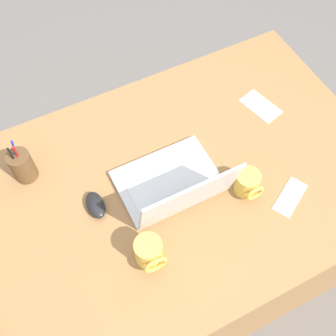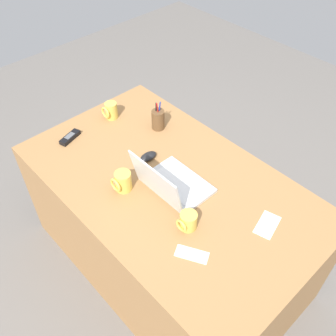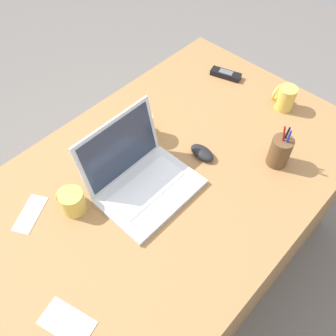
{
  "view_description": "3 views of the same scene",
  "coord_description": "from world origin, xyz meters",
  "px_view_note": "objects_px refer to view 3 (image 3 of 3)",
  "views": [
    {
      "loc": [
        0.26,
        0.6,
        1.95
      ],
      "look_at": [
        -0.06,
        -0.04,
        0.77
      ],
      "focal_mm": 45.01,
      "sensor_mm": 36.0,
      "label": 1
    },
    {
      "loc": [
        -0.95,
        0.89,
        2.13
      ],
      "look_at": [
        0.0,
        0.01,
        0.83
      ],
      "focal_mm": 40.38,
      "sensor_mm": 36.0,
      "label": 2
    },
    {
      "loc": [
        -0.51,
        -0.52,
        1.77
      ],
      "look_at": [
        0.01,
        -0.04,
        0.84
      ],
      "focal_mm": 38.73,
      "sensor_mm": 36.0,
      "label": 3
    }
  ],
  "objects_px": {
    "laptop": "(141,178)",
    "coffee_mug_spare": "(142,126)",
    "computer_mouse": "(202,153)",
    "coffee_mug_tall": "(72,201)",
    "pen_holder": "(280,151)",
    "coffee_mug_white": "(285,98)",
    "cordless_phone": "(226,74)"
  },
  "relations": [
    {
      "from": "coffee_mug_white",
      "to": "coffee_mug_tall",
      "type": "distance_m",
      "value": 0.92
    },
    {
      "from": "laptop",
      "to": "coffee_mug_spare",
      "type": "height_order",
      "value": "laptop"
    },
    {
      "from": "pen_holder",
      "to": "computer_mouse",
      "type": "bearing_deg",
      "value": 126.67
    },
    {
      "from": "laptop",
      "to": "pen_holder",
      "type": "distance_m",
      "value": 0.5
    },
    {
      "from": "laptop",
      "to": "coffee_mug_spare",
      "type": "xyz_separation_m",
      "value": [
        0.17,
        0.17,
        0.0
      ]
    },
    {
      "from": "coffee_mug_tall",
      "to": "coffee_mug_spare",
      "type": "xyz_separation_m",
      "value": [
        0.38,
        0.07,
        0.01
      ]
    },
    {
      "from": "laptop",
      "to": "coffee_mug_spare",
      "type": "distance_m",
      "value": 0.24
    },
    {
      "from": "cordless_phone",
      "to": "pen_holder",
      "type": "bearing_deg",
      "value": -121.28
    },
    {
      "from": "computer_mouse",
      "to": "coffee_mug_tall",
      "type": "xyz_separation_m",
      "value": [
        -0.46,
        0.16,
        0.03
      ]
    },
    {
      "from": "coffee_mug_tall",
      "to": "cordless_phone",
      "type": "height_order",
      "value": "coffee_mug_tall"
    },
    {
      "from": "coffee_mug_tall",
      "to": "computer_mouse",
      "type": "bearing_deg",
      "value": -19.48
    },
    {
      "from": "coffee_mug_tall",
      "to": "pen_holder",
      "type": "height_order",
      "value": "pen_holder"
    },
    {
      "from": "computer_mouse",
      "to": "cordless_phone",
      "type": "relative_size",
      "value": 0.71
    },
    {
      "from": "coffee_mug_white",
      "to": "pen_holder",
      "type": "distance_m",
      "value": 0.3
    },
    {
      "from": "cordless_phone",
      "to": "pen_holder",
      "type": "distance_m",
      "value": 0.51
    },
    {
      "from": "laptop",
      "to": "coffee_mug_white",
      "type": "bearing_deg",
      "value": -11.75
    },
    {
      "from": "laptop",
      "to": "computer_mouse",
      "type": "height_order",
      "value": "laptop"
    },
    {
      "from": "laptop",
      "to": "computer_mouse",
      "type": "xyz_separation_m",
      "value": [
        0.25,
        -0.07,
        -0.03
      ]
    },
    {
      "from": "laptop",
      "to": "computer_mouse",
      "type": "bearing_deg",
      "value": -14.96
    },
    {
      "from": "computer_mouse",
      "to": "coffee_mug_white",
      "type": "distance_m",
      "value": 0.43
    },
    {
      "from": "pen_holder",
      "to": "cordless_phone",
      "type": "bearing_deg",
      "value": 58.72
    },
    {
      "from": "laptop",
      "to": "coffee_mug_spare",
      "type": "relative_size",
      "value": 3.18
    },
    {
      "from": "coffee_mug_tall",
      "to": "coffee_mug_spare",
      "type": "height_order",
      "value": "coffee_mug_spare"
    },
    {
      "from": "pen_holder",
      "to": "coffee_mug_white",
      "type": "bearing_deg",
      "value": 28.23
    },
    {
      "from": "computer_mouse",
      "to": "cordless_phone",
      "type": "xyz_separation_m",
      "value": [
        0.43,
        0.22,
        -0.0
      ]
    },
    {
      "from": "computer_mouse",
      "to": "coffee_mug_tall",
      "type": "relative_size",
      "value": 1.1
    },
    {
      "from": "computer_mouse",
      "to": "pen_holder",
      "type": "xyz_separation_m",
      "value": [
        0.16,
        -0.22,
        0.04
      ]
    },
    {
      "from": "laptop",
      "to": "coffee_mug_tall",
      "type": "relative_size",
      "value": 3.61
    },
    {
      "from": "pen_holder",
      "to": "coffee_mug_tall",
      "type": "bearing_deg",
      "value": 148.63
    },
    {
      "from": "coffee_mug_white",
      "to": "cordless_phone",
      "type": "xyz_separation_m",
      "value": [
        -0.0,
        0.29,
        -0.04
      ]
    },
    {
      "from": "laptop",
      "to": "computer_mouse",
      "type": "relative_size",
      "value": 3.27
    },
    {
      "from": "coffee_mug_tall",
      "to": "pen_holder",
      "type": "xyz_separation_m",
      "value": [
        0.62,
        -0.38,
        0.02
      ]
    }
  ]
}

